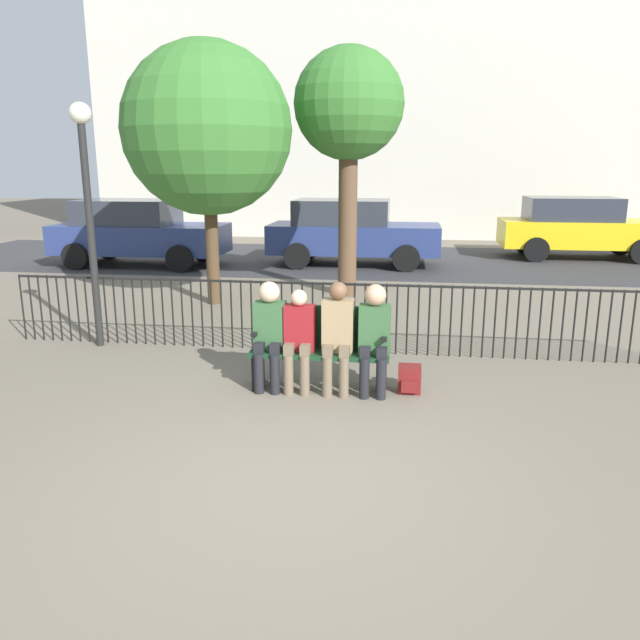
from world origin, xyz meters
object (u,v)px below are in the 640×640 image
seated_person_0 (269,329)px  tree_1 (349,109)px  park_bench (321,345)px  tree_0 (207,130)px  backpack (409,379)px  lamp_post (87,187)px  parked_car_0 (351,231)px  seated_person_1 (299,335)px  seated_person_2 (338,332)px  parked_car_2 (137,231)px  parked_car_1 (578,227)px  seated_person_3 (374,332)px

seated_person_0 → tree_1: 5.98m
park_bench → tree_0: bearing=121.6°
backpack → tree_1: size_ratio=0.07×
lamp_post → parked_car_0: size_ratio=0.77×
backpack → parked_car_0: parked_car_0 is taller
seated_person_1 → tree_0: tree_0 is taller
seated_person_2 → parked_car_2: (-5.92, 8.27, 0.16)m
backpack → tree_0: 6.14m
tree_1 → lamp_post: 5.16m
seated_person_2 → lamp_post: bearing=158.7°
seated_person_0 → lamp_post: 3.39m
seated_person_2 → parked_car_1: parked_car_1 is taller
tree_0 → parked_car_0: 5.68m
parked_car_0 → parked_car_1: (5.93, 1.99, 0.00)m
park_bench → seated_person_2: seated_person_2 is taller
seated_person_2 → parked_car_1: (5.27, 11.02, 0.16)m
seated_person_3 → parked_car_0: size_ratio=0.29×
seated_person_2 → seated_person_1: bearing=-179.3°
backpack → parked_car_2: (-6.72, 8.18, 0.69)m
seated_person_2 → seated_person_3: bearing=-0.1°
seated_person_0 → seated_person_1: (0.33, -0.00, -0.06)m
park_bench → seated_person_1: seated_person_1 is taller
seated_person_0 → tree_1: bearing=86.1°
parked_car_1 → seated_person_2: bearing=-115.5°
seated_person_3 → parked_car_1: size_ratio=0.29×
parked_car_0 → tree_1: bearing=-85.9°
seated_person_3 → seated_person_2: bearing=179.9°
backpack → lamp_post: 4.91m
seated_person_2 → seated_person_3: 0.40m
tree_0 → parked_car_2: tree_0 is taller
lamp_post → parked_car_1: size_ratio=0.77×
seated_person_1 → tree_1: size_ratio=0.25×
lamp_post → parked_car_2: bearing=109.5°
seated_person_2 → seated_person_3: size_ratio=1.01×
seated_person_0 → seated_person_3: bearing=0.0°
seated_person_0 → seated_person_1: 0.34m
tree_0 → parked_car_0: (2.05, 4.82, -2.19)m
tree_0 → parked_car_2: size_ratio=1.07×
seated_person_3 → parked_car_2: 10.41m
tree_0 → parked_car_2: 5.61m
seated_person_1 → lamp_post: bearing=156.0°
seated_person_3 → parked_car_0: 9.10m
park_bench → parked_car_1: 12.20m
seated_person_1 → seated_person_2: (0.43, 0.01, 0.05)m
parked_car_2 → tree_1: bearing=-28.2°
park_bench → tree_0: tree_0 is taller
tree_0 → parked_car_0: bearing=66.9°
seated_person_3 → tree_0: (-3.12, 4.21, 2.34)m
lamp_post → parked_car_0: (2.82, 7.67, -1.33)m
seated_person_0 → backpack: (1.56, 0.08, -0.55)m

